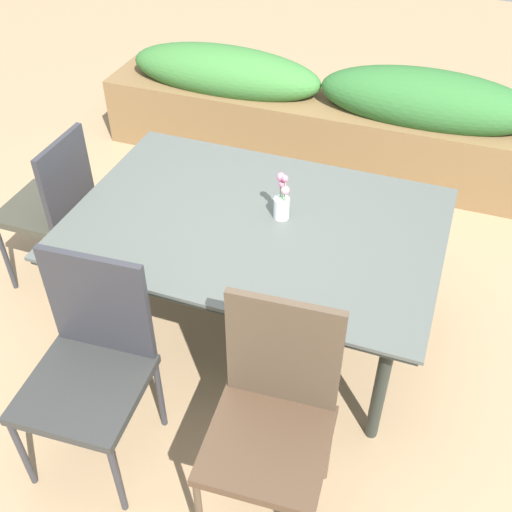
# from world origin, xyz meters

# --- Properties ---
(ground_plane) EXTENTS (12.00, 12.00, 0.00)m
(ground_plane) POSITION_xyz_m (0.00, 0.00, 0.00)
(ground_plane) COLOR #9E7F5B
(dining_table) EXTENTS (1.72, 1.18, 0.71)m
(dining_table) POSITION_xyz_m (-0.01, 0.06, 0.66)
(dining_table) COLOR #4C514C
(dining_table) RESTS_ON ground
(chair_near_right) EXTENTS (0.48, 0.48, 1.00)m
(chair_near_right) POSITION_xyz_m (0.37, -0.81, 0.56)
(chair_near_right) COLOR #4A3525
(chair_near_right) RESTS_ON ground
(chair_end_left) EXTENTS (0.42, 0.42, 0.93)m
(chair_end_left) POSITION_xyz_m (-1.16, 0.06, 0.54)
(chair_end_left) COLOR #39382D
(chair_end_left) RESTS_ON ground
(chair_near_left) EXTENTS (0.49, 0.49, 0.97)m
(chair_near_left) POSITION_xyz_m (-0.40, -0.81, 0.54)
(chair_near_left) COLOR #2E2F2D
(chair_near_left) RESTS_ON ground
(flower_vase) EXTENTS (0.08, 0.07, 0.24)m
(flower_vase) POSITION_xyz_m (0.09, 0.13, 0.80)
(flower_vase) COLOR silver
(flower_vase) RESTS_ON dining_table
(planter_box) EXTENTS (3.17, 0.52, 0.81)m
(planter_box) POSITION_xyz_m (-0.14, 1.79, 0.38)
(planter_box) COLOR brown
(planter_box) RESTS_ON ground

